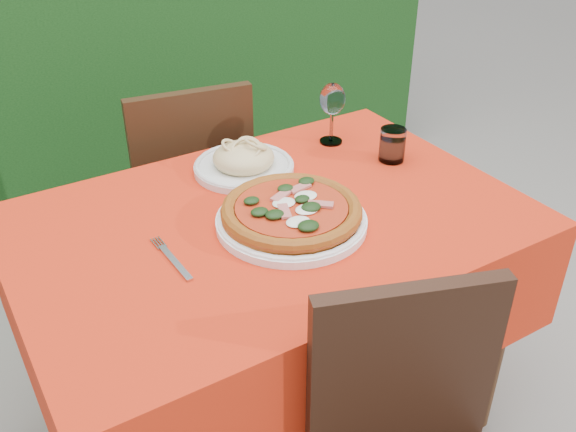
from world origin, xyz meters
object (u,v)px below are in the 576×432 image
water_glass (392,146)px  chair_far (189,186)px  fork (175,263)px  pizza_plate (291,214)px  pasta_plate (244,162)px  wine_glass (332,102)px

water_glass → chair_far: bearing=125.5°
chair_far → water_glass: size_ratio=9.08×
fork → pizza_plate: bearing=-1.4°
chair_far → fork: bearing=73.6°
chair_far → pizza_plate: size_ratio=2.40×
fork → pasta_plate: bearing=40.8°
pizza_plate → wine_glass: size_ratio=1.95×
pizza_plate → fork: 0.31m
wine_glass → pasta_plate: bearing=-175.3°
chair_far → pasta_plate: (0.01, -0.40, 0.27)m
wine_glass → pizza_plate: bearing=-136.2°
pasta_plate → wine_glass: wine_glass is taller
pasta_plate → wine_glass: size_ratio=1.49×
chair_far → pasta_plate: 0.48m
wine_glass → chair_far: bearing=130.7°
chair_far → wine_glass: bearing=139.3°
water_glass → wine_glass: bearing=112.7°
chair_far → fork: size_ratio=4.29×
pizza_plate → water_glass: water_glass is taller
pizza_plate → water_glass: (0.43, 0.15, 0.01)m
pizza_plate → water_glass: 0.46m
pizza_plate → wine_glass: 0.50m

